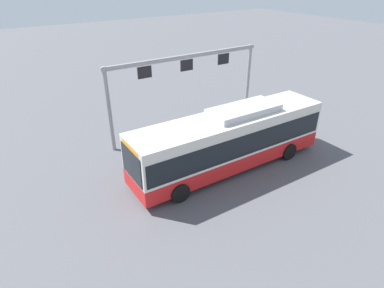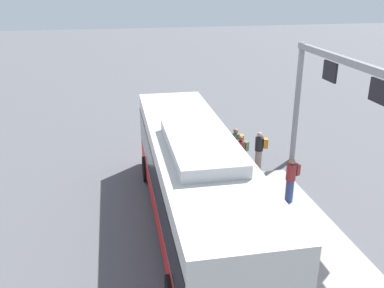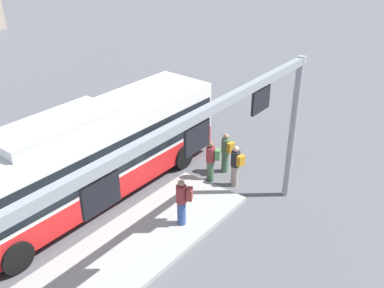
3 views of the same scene
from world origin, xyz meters
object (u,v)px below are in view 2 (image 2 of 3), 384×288
at_px(bus_main, 194,179).
at_px(person_waiting_mid, 241,154).
at_px(person_boarding, 236,146).
at_px(person_waiting_near, 260,150).
at_px(person_waiting_far, 291,178).

bearing_deg(bus_main, person_waiting_mid, -35.15).
height_order(bus_main, person_boarding, bus_main).
height_order(bus_main, person_waiting_mid, bus_main).
height_order(person_boarding, person_waiting_near, same).
height_order(person_waiting_near, person_waiting_mid, same).
bearing_deg(bus_main, person_waiting_near, -41.19).
distance_m(bus_main, person_waiting_mid, 4.76).
distance_m(bus_main, person_waiting_near, 5.54).
height_order(bus_main, person_waiting_near, bus_main).
bearing_deg(person_waiting_far, person_boarding, -106.53).
bearing_deg(bus_main, person_boarding, -30.10).
bearing_deg(person_waiting_far, person_waiting_mid, -101.59).
distance_m(bus_main, person_waiting_far, 3.85).
height_order(person_waiting_mid, person_waiting_far, person_waiting_far).
bearing_deg(person_waiting_far, bus_main, -15.61).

